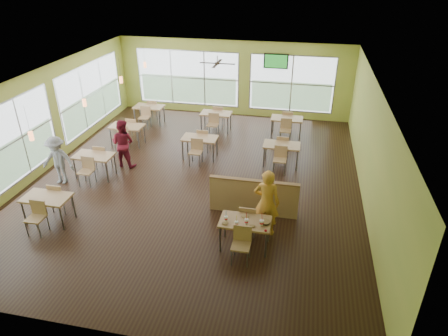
% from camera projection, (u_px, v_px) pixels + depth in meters
% --- Properties ---
extents(room, '(12.00, 12.04, 3.20)m').
position_uv_depth(room, '(196.00, 132.00, 11.90)').
color(room, black).
rests_on(room, ground).
extents(window_bays, '(9.24, 10.24, 2.38)m').
position_uv_depth(window_bays, '(150.00, 98.00, 15.09)').
color(window_bays, white).
rests_on(window_bays, room).
extents(main_table, '(1.22, 1.52, 0.87)m').
position_uv_depth(main_table, '(245.00, 225.00, 9.40)').
color(main_table, tan).
rests_on(main_table, floor).
extents(half_wall_divider, '(2.40, 0.14, 1.04)m').
position_uv_depth(half_wall_divider, '(254.00, 197.00, 10.70)').
color(half_wall_divider, tan).
rests_on(half_wall_divider, floor).
extents(dining_tables, '(6.92, 8.72, 0.87)m').
position_uv_depth(dining_tables, '(181.00, 136.00, 14.02)').
color(dining_tables, tan).
rests_on(dining_tables, floor).
extents(pendant_lights, '(0.11, 7.31, 0.86)m').
position_uv_depth(pendant_lights, '(103.00, 91.00, 12.66)').
color(pendant_lights, '#2D2119').
rests_on(pendant_lights, ceiling).
extents(ceiling_fan, '(1.25, 1.25, 0.29)m').
position_uv_depth(ceiling_fan, '(217.00, 63.00, 13.86)').
color(ceiling_fan, '#2D2119').
rests_on(ceiling_fan, ceiling).
extents(tv_backwall, '(1.00, 0.07, 0.60)m').
position_uv_depth(tv_backwall, '(276.00, 61.00, 16.27)').
color(tv_backwall, black).
rests_on(tv_backwall, wall_back).
extents(man_plaid, '(0.68, 0.47, 1.78)m').
position_uv_depth(man_plaid, '(267.00, 203.00, 9.77)').
color(man_plaid, '#CC6416').
rests_on(man_plaid, floor).
extents(patron_maroon, '(0.84, 0.68, 1.62)m').
position_uv_depth(patron_maroon, '(123.00, 143.00, 13.07)').
color(patron_maroon, maroon).
rests_on(patron_maroon, floor).
extents(patron_grey, '(1.02, 0.60, 1.55)m').
position_uv_depth(patron_grey, '(58.00, 160.00, 12.07)').
color(patron_grey, slate).
rests_on(patron_grey, floor).
extents(cup_blue, '(0.09, 0.09, 0.31)m').
position_uv_depth(cup_blue, '(226.00, 218.00, 9.32)').
color(cup_blue, white).
rests_on(cup_blue, main_table).
extents(cup_yellow, '(0.09, 0.09, 0.32)m').
position_uv_depth(cup_yellow, '(236.00, 223.00, 9.15)').
color(cup_yellow, white).
rests_on(cup_yellow, main_table).
extents(cup_red_near, '(0.10, 0.10, 0.36)m').
position_uv_depth(cup_red_near, '(246.00, 221.00, 9.20)').
color(cup_red_near, white).
rests_on(cup_red_near, main_table).
extents(cup_red_far, '(0.11, 0.11, 0.38)m').
position_uv_depth(cup_red_far, '(262.00, 223.00, 9.15)').
color(cup_red_far, white).
rests_on(cup_red_far, main_table).
extents(food_basket, '(0.24, 0.24, 0.06)m').
position_uv_depth(food_basket, '(265.00, 222.00, 9.25)').
color(food_basket, black).
rests_on(food_basket, main_table).
extents(ketchup_cup, '(0.06, 0.06, 0.03)m').
position_uv_depth(ketchup_cup, '(266.00, 231.00, 8.99)').
color(ketchup_cup, '#9D030E').
rests_on(ketchup_cup, main_table).
extents(wrapper_left, '(0.18, 0.16, 0.04)m').
position_uv_depth(wrapper_left, '(225.00, 223.00, 9.24)').
color(wrapper_left, '#9B804B').
rests_on(wrapper_left, main_table).
extents(wrapper_mid, '(0.19, 0.18, 0.05)m').
position_uv_depth(wrapper_mid, '(245.00, 216.00, 9.47)').
color(wrapper_mid, '#9B804B').
rests_on(wrapper_mid, main_table).
extents(wrapper_right, '(0.14, 0.13, 0.03)m').
position_uv_depth(wrapper_right, '(252.00, 226.00, 9.14)').
color(wrapper_right, '#9B804B').
rests_on(wrapper_right, main_table).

